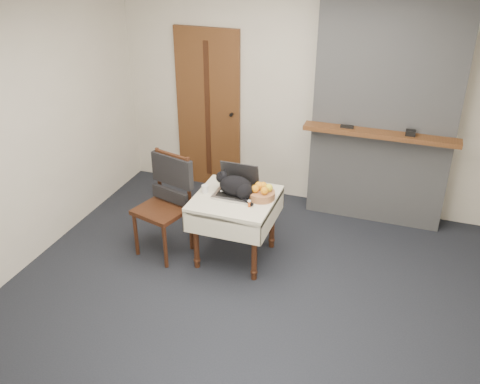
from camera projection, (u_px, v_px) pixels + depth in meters
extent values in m
plane|color=black|center=(249.00, 291.00, 5.03)|extent=(4.50, 4.50, 0.00)
cube|color=beige|center=(306.00, 96.00, 6.09)|extent=(4.50, 0.02, 2.60)
cube|color=beige|center=(26.00, 133.00, 5.08)|extent=(0.02, 4.00, 2.60)
cube|color=white|center=(252.00, 2.00, 3.81)|extent=(4.50, 4.00, 0.02)
cube|color=brown|center=(208.00, 110.00, 6.56)|extent=(0.82, 0.05, 2.00)
cube|color=#3A1B0F|center=(207.00, 111.00, 6.54)|extent=(0.06, 0.01, 1.70)
cylinder|color=black|center=(232.00, 114.00, 6.43)|extent=(0.04, 0.06, 0.04)
cube|color=gray|center=(385.00, 109.00, 5.70)|extent=(1.50, 0.30, 2.60)
cube|color=brown|center=(380.00, 134.00, 5.59)|extent=(1.62, 0.18, 0.05)
cube|color=black|center=(347.00, 127.00, 5.68)|extent=(0.14, 0.04, 0.03)
cube|color=black|center=(411.00, 133.00, 5.48)|extent=(0.10, 0.07, 0.06)
cylinder|color=#3A1B0F|center=(196.00, 240.00, 5.23)|extent=(0.06, 0.06, 0.64)
sphere|color=#3A1B0F|center=(197.00, 260.00, 5.34)|extent=(0.07, 0.07, 0.07)
cylinder|color=#3A1B0F|center=(254.00, 251.00, 5.05)|extent=(0.06, 0.06, 0.64)
sphere|color=#3A1B0F|center=(254.00, 272.00, 5.17)|extent=(0.07, 0.07, 0.07)
cylinder|color=#3A1B0F|center=(219.00, 211.00, 5.73)|extent=(0.06, 0.06, 0.64)
sphere|color=#3A1B0F|center=(219.00, 230.00, 5.84)|extent=(0.07, 0.07, 0.07)
cylinder|color=#3A1B0F|center=(272.00, 221.00, 5.55)|extent=(0.06, 0.06, 0.64)
sphere|color=#3A1B0F|center=(272.00, 240.00, 5.67)|extent=(0.07, 0.07, 0.07)
cube|color=beige|center=(235.00, 200.00, 5.23)|extent=(0.78, 0.78, 0.06)
cube|color=beige|center=(221.00, 229.00, 4.96)|extent=(0.78, 0.01, 0.22)
cube|color=beige|center=(248.00, 192.00, 5.60)|extent=(0.78, 0.01, 0.22)
cube|color=beige|center=(199.00, 203.00, 5.39)|extent=(0.01, 0.78, 0.22)
cube|color=beige|center=(273.00, 216.00, 5.17)|extent=(0.01, 0.78, 0.22)
cube|color=#B7B7BC|center=(234.00, 195.00, 5.22)|extent=(0.39, 0.27, 0.02)
cube|color=black|center=(234.00, 194.00, 5.22)|extent=(0.33, 0.19, 0.00)
cube|color=black|center=(240.00, 175.00, 5.29)|extent=(0.39, 0.07, 0.27)
cube|color=#AECBFF|center=(240.00, 175.00, 5.29)|extent=(0.36, 0.06, 0.24)
ellipsoid|color=black|center=(236.00, 186.00, 5.19)|extent=(0.37, 0.27, 0.21)
ellipsoid|color=black|center=(244.00, 191.00, 5.15)|extent=(0.21, 0.23, 0.17)
sphere|color=black|center=(222.00, 177.00, 5.25)|extent=(0.15, 0.15, 0.12)
ellipsoid|color=white|center=(219.00, 179.00, 5.28)|extent=(0.07, 0.07, 0.06)
ellipsoid|color=white|center=(225.00, 186.00, 5.27)|extent=(0.07, 0.08, 0.08)
cone|color=black|center=(221.00, 173.00, 5.19)|extent=(0.05, 0.05, 0.05)
cone|color=black|center=(225.00, 171.00, 5.24)|extent=(0.05, 0.05, 0.05)
cylinder|color=black|center=(246.00, 201.00, 5.09)|extent=(0.17, 0.13, 0.04)
sphere|color=white|center=(222.00, 192.00, 5.27)|extent=(0.04, 0.04, 0.04)
sphere|color=white|center=(227.00, 189.00, 5.33)|extent=(0.04, 0.04, 0.04)
cylinder|color=silver|center=(205.00, 189.00, 5.28)|extent=(0.07, 0.07, 0.08)
cylinder|color=#AD4715|center=(249.00, 204.00, 5.03)|extent=(0.03, 0.03, 0.05)
cylinder|color=silver|center=(249.00, 201.00, 5.02)|extent=(0.03, 0.03, 0.01)
cylinder|color=#AA7044|center=(261.00, 195.00, 5.17)|extent=(0.26, 0.26, 0.07)
sphere|color=#FFA115|center=(255.00, 189.00, 5.13)|extent=(0.08, 0.08, 0.08)
sphere|color=#FFA115|center=(264.00, 191.00, 5.09)|extent=(0.08, 0.08, 0.08)
sphere|color=#FFA115|center=(263.00, 186.00, 5.18)|extent=(0.08, 0.08, 0.08)
sphere|color=#FFF929|center=(269.00, 188.00, 5.15)|extent=(0.08, 0.08, 0.08)
sphere|color=#FFA115|center=(259.00, 186.00, 5.19)|extent=(0.08, 0.08, 0.08)
cube|color=black|center=(257.00, 197.00, 5.20)|extent=(0.14, 0.02, 0.01)
cube|color=#3A1B0F|center=(162.00, 210.00, 5.39)|extent=(0.57, 0.57, 0.04)
cylinder|color=#3A1B0F|center=(136.00, 233.00, 5.46)|extent=(0.04, 0.04, 0.50)
cylinder|color=#3A1B0F|center=(165.00, 246.00, 5.26)|extent=(0.04, 0.04, 0.50)
cylinder|color=#3A1B0F|center=(162.00, 217.00, 5.75)|extent=(0.04, 0.04, 0.50)
cylinder|color=#3A1B0F|center=(191.00, 228.00, 5.55)|extent=(0.04, 0.04, 0.50)
cylinder|color=#3A1B0F|center=(159.00, 173.00, 5.51)|extent=(0.04, 0.04, 0.56)
cylinder|color=#3A1B0F|center=(189.00, 183.00, 5.31)|extent=(0.04, 0.04, 0.56)
cube|color=#3A1B0F|center=(173.00, 168.00, 5.35)|extent=(0.39, 0.14, 0.31)
cube|color=black|center=(172.00, 170.00, 5.36)|extent=(0.49, 0.19, 0.31)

